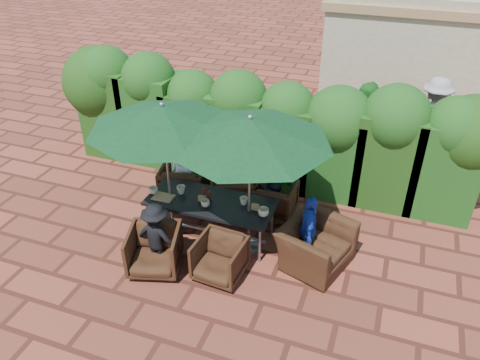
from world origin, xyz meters
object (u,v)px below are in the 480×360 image
(chair_far_mid, at_px, (232,189))
(chair_near_left, at_px, (154,248))
(umbrella_right, at_px, (250,130))
(dining_table, at_px, (211,205))
(umbrella_left, at_px, (163,117))
(chair_far_left, at_px, (184,181))
(chair_end_right, at_px, (316,239))
(chair_near_right, at_px, (220,257))
(chair_far_right, at_px, (275,198))

(chair_far_mid, relative_size, chair_near_left, 0.99)
(chair_far_mid, bearing_deg, umbrella_right, 103.51)
(dining_table, bearing_deg, umbrella_right, -3.57)
(umbrella_left, distance_m, chair_far_left, 2.02)
(dining_table, height_order, umbrella_right, umbrella_right)
(chair_end_right, bearing_deg, chair_far_left, 89.55)
(chair_far_left, distance_m, chair_near_right, 2.26)
(umbrella_right, distance_m, chair_end_right, 2.07)
(chair_far_right, height_order, chair_near_left, chair_near_left)
(chair_far_right, bearing_deg, chair_near_left, 56.93)
(dining_table, distance_m, umbrella_left, 1.70)
(chair_far_mid, xyz_separation_m, chair_near_left, (-0.56, -2.02, 0.00))
(umbrella_left, distance_m, chair_far_right, 2.65)
(chair_far_left, relative_size, chair_far_right, 1.16)
(chair_far_left, relative_size, chair_far_mid, 1.08)
(umbrella_left, bearing_deg, chair_far_left, 102.15)
(chair_far_right, distance_m, chair_near_right, 1.89)
(chair_far_right, relative_size, chair_near_right, 1.00)
(umbrella_right, bearing_deg, chair_far_right, 81.02)
(chair_far_left, height_order, chair_far_right, chair_far_left)
(dining_table, xyz_separation_m, chair_far_mid, (0.03, 0.96, -0.27))
(chair_far_right, distance_m, chair_near_left, 2.48)
(umbrella_right, distance_m, chair_far_left, 2.58)
(umbrella_left, xyz_separation_m, umbrella_right, (1.43, 0.02, 0.00))
(dining_table, bearing_deg, chair_far_mid, 88.33)
(chair_far_left, distance_m, chair_far_right, 1.80)
(umbrella_left, relative_size, chair_far_right, 3.29)
(chair_near_right, bearing_deg, dining_table, 124.40)
(chair_near_right, bearing_deg, umbrella_left, 151.09)
(umbrella_left, xyz_separation_m, chair_near_right, (1.24, -0.80, -1.84))
(umbrella_right, bearing_deg, chair_near_left, -140.41)
(umbrella_left, relative_size, chair_near_left, 3.02)
(chair_far_right, bearing_deg, chair_far_left, 4.82)
(umbrella_left, distance_m, chair_near_left, 2.07)
(chair_far_mid, distance_m, chair_end_right, 2.09)
(dining_table, height_order, chair_far_right, dining_table)
(umbrella_left, bearing_deg, chair_near_left, -78.74)
(dining_table, distance_m, chair_far_left, 1.30)
(dining_table, bearing_deg, chair_near_right, -59.68)
(chair_far_mid, xyz_separation_m, chair_end_right, (1.82, -1.02, 0.08))
(umbrella_right, xyz_separation_m, chair_far_mid, (-0.67, 1.00, -1.81))
(umbrella_left, height_order, chair_end_right, umbrella_left)
(chair_far_right, relative_size, chair_end_right, 0.67)
(dining_table, xyz_separation_m, chair_end_right, (1.85, -0.06, -0.19))
(umbrella_right, height_order, chair_far_left, umbrella_right)
(chair_far_left, relative_size, chair_end_right, 0.78)
(umbrella_left, bearing_deg, chair_near_right, -32.98)
(dining_table, distance_m, chair_near_right, 1.04)
(chair_near_left, distance_m, chair_end_right, 2.58)
(umbrella_right, xyz_separation_m, chair_end_right, (1.15, -0.02, -1.73))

